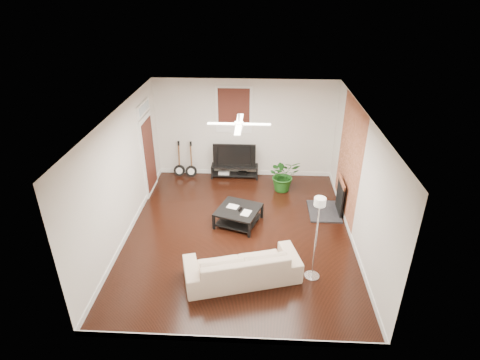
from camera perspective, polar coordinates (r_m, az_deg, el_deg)
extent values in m
cube|color=black|center=(8.93, -0.13, -7.75)|extent=(5.00, 6.00, 0.01)
cube|color=white|center=(7.66, -0.16, 9.60)|extent=(5.00, 6.00, 0.01)
cube|color=silver|center=(10.95, 0.71, 7.46)|extent=(5.00, 0.01, 2.80)
cube|color=silver|center=(5.71, -1.81, -13.66)|extent=(5.00, 0.01, 2.80)
cube|color=silver|center=(8.69, -16.84, 0.64)|extent=(0.01, 6.00, 2.80)
cube|color=silver|center=(8.46, 17.02, -0.15)|extent=(0.01, 6.00, 2.80)
cube|color=#9B5332|center=(9.33, 15.66, 2.70)|extent=(0.02, 2.20, 2.80)
cube|color=black|center=(9.69, 13.30, -2.29)|extent=(0.80, 1.10, 0.92)
cube|color=#3E1710|center=(10.76, -0.90, 10.19)|extent=(1.00, 0.06, 1.30)
cube|color=white|center=(10.38, -13.30, 4.64)|extent=(0.08, 1.00, 2.50)
cube|color=black|center=(11.24, -0.79, 1.28)|extent=(1.33, 0.36, 0.37)
imported|color=black|center=(11.03, -0.80, 3.82)|extent=(1.20, 0.16, 0.69)
cube|color=black|center=(9.16, -0.23, -5.29)|extent=(1.18, 1.18, 0.39)
imported|color=#C2A791|center=(7.56, 0.31, -12.31)|extent=(2.32, 1.39, 0.64)
imported|color=#1A5117|center=(10.50, 6.40, 0.76)|extent=(0.98, 0.90, 0.91)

